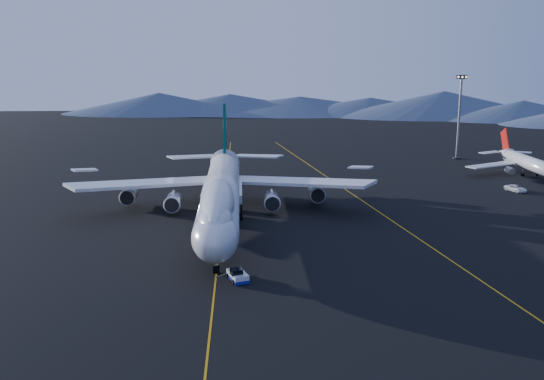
{
  "coord_description": "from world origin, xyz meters",
  "views": [
    {
      "loc": [
        3.59,
        -107.03,
        29.29
      ],
      "look_at": [
        9.19,
        0.24,
        6.0
      ],
      "focal_mm": 40.0,
      "sensor_mm": 36.0,
      "label": 1
    }
  ],
  "objects_px": {
    "service_van": "(516,188)",
    "floodlight_mast": "(459,117)",
    "boeing_747": "(221,192)",
    "second_jet": "(531,164)",
    "pushback_tug": "(238,276)"
  },
  "relations": [
    {
      "from": "service_van",
      "to": "second_jet",
      "type": "bearing_deg",
      "value": 34.1
    },
    {
      "from": "second_jet",
      "to": "floodlight_mast",
      "type": "distance_m",
      "value": 31.4
    },
    {
      "from": "second_jet",
      "to": "service_van",
      "type": "xyz_separation_m",
      "value": [
        -11.69,
        -17.4,
        -2.51
      ]
    },
    {
      "from": "pushback_tug",
      "to": "floodlight_mast",
      "type": "bearing_deg",
      "value": 38.15
    },
    {
      "from": "pushback_tug",
      "to": "second_jet",
      "type": "height_order",
      "value": "second_jet"
    },
    {
      "from": "service_van",
      "to": "floodlight_mast",
      "type": "xyz_separation_m",
      "value": [
        2.78,
        46.04,
        11.8
      ]
    },
    {
      "from": "boeing_747",
      "to": "floodlight_mast",
      "type": "relative_size",
      "value": 2.93
    },
    {
      "from": "service_van",
      "to": "boeing_747",
      "type": "bearing_deg",
      "value": 177.56
    },
    {
      "from": "service_van",
      "to": "floodlight_mast",
      "type": "bearing_deg",
      "value": 64.53
    },
    {
      "from": "pushback_tug",
      "to": "second_jet",
      "type": "relative_size",
      "value": 0.12
    },
    {
      "from": "boeing_747",
      "to": "pushback_tug",
      "type": "xyz_separation_m",
      "value": [
        3.0,
        -29.53,
        -5.25
      ]
    },
    {
      "from": "pushback_tug",
      "to": "service_van",
      "type": "height_order",
      "value": "pushback_tug"
    },
    {
      "from": "boeing_747",
      "to": "pushback_tug",
      "type": "height_order",
      "value": "boeing_747"
    },
    {
      "from": "service_van",
      "to": "floodlight_mast",
      "type": "relative_size",
      "value": 0.21
    },
    {
      "from": "boeing_747",
      "to": "second_jet",
      "type": "bearing_deg",
      "value": 27.79
    }
  ]
}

